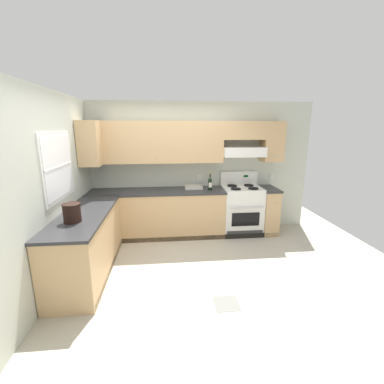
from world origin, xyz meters
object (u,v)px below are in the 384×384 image
Objects in this scene: stove at (241,210)px; bucket at (72,212)px; wine_bottle at (210,183)px; bowl at (194,188)px.

stove is 3.15m from bucket.
bucket is at bearing -148.89° from stove.
wine_bottle is 1.00× the size of bowl.
stove reaches higher than bucket.
bucket is (-2.65, -1.60, 0.56)m from stove.
bucket is (-1.70, -1.69, 0.11)m from bowl.
wine_bottle reaches higher than bucket.
wine_bottle is at bearing -24.89° from bowl.
bucket is (-2.00, -1.55, -0.01)m from wine_bottle.
bucket is at bearing -142.30° from wine_bottle.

